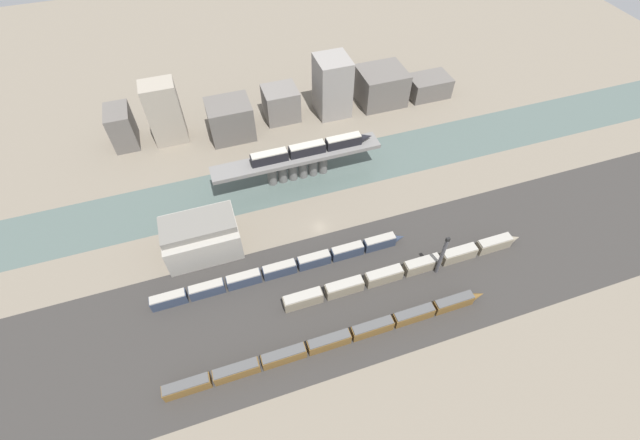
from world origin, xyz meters
The scene contains 17 objects.
ground_plane centered at (0.00, 0.00, 0.00)m, with size 400.00×400.00×0.00m, color #756B5B.
railbed_yard centered at (0.00, -24.00, 0.00)m, with size 280.00×42.00×0.01m, color #33302D.
river_water centered at (0.00, 23.44, 0.00)m, with size 320.00×21.24×0.01m, color #4C5B56.
bridge centered at (0.00, 23.44, 6.71)m, with size 56.12×7.27×9.56m.
train_on_bridge centered at (5.09, 23.44, 11.33)m, with size 41.13×3.17×3.63m.
train_yard_near centered at (-8.63, -36.82, 1.91)m, with size 84.05×2.64×3.87m.
train_yard_mid centered at (17.90, -23.50, 2.01)m, with size 72.45×3.00×4.09m.
train_yard_far centered at (-14.91, -12.41, 1.94)m, with size 73.29×2.69×3.93m.
warehouse_building centered at (-34.65, 3.37, 5.60)m, with size 20.94×14.92×11.77m.
signal_tower centered at (26.22, -25.66, 7.51)m, with size 1.00×1.00×15.37m.
city_block_far_left centered at (-54.20, 60.55, 6.99)m, with size 8.22×12.60×13.98m, color #605B56.
city_block_left centered at (-38.36, 57.77, 11.47)m, with size 11.53×8.90×22.95m, color gray.
city_block_center centered at (-16.65, 52.97, 6.82)m, with size 15.54×13.36×13.63m, color #605B56.
city_block_right centered at (3.56, 57.73, 6.15)m, with size 12.70×11.59×12.31m, color slate.
city_block_far_right centered at (23.35, 55.27, 11.17)m, with size 12.15×13.05×22.35m, color gray.
city_block_tall centered at (44.13, 55.79, 6.72)m, with size 17.83×15.84×13.44m, color #605B56.
city_block_low centered at (64.47, 53.51, 4.02)m, with size 16.40×11.20×8.04m, color #605B56.
Camera 1 is at (-26.06, -78.80, 101.88)m, focal length 24.00 mm.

